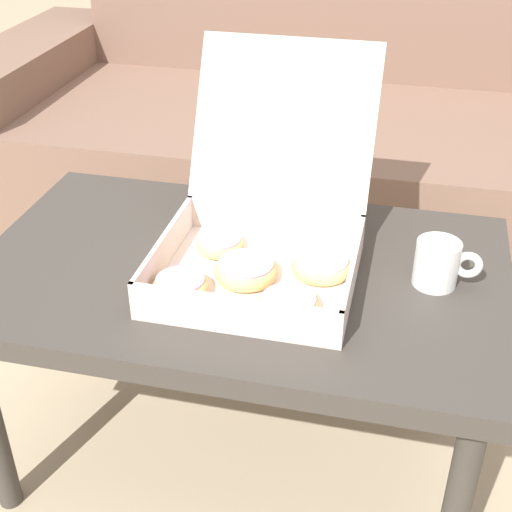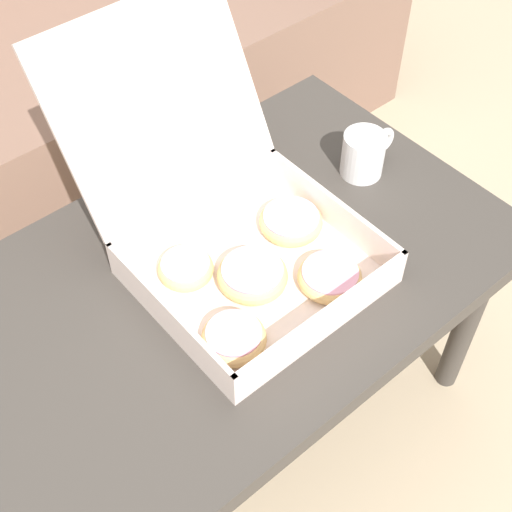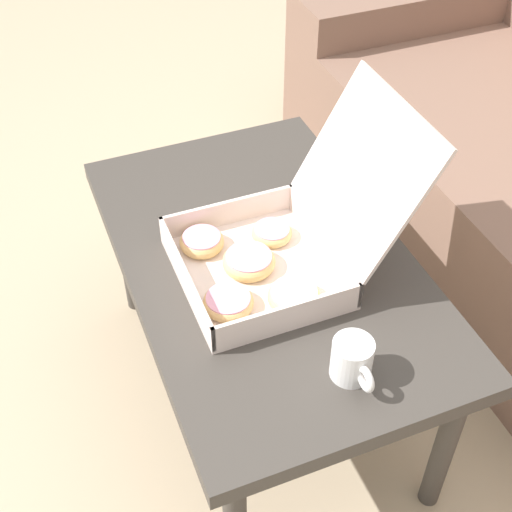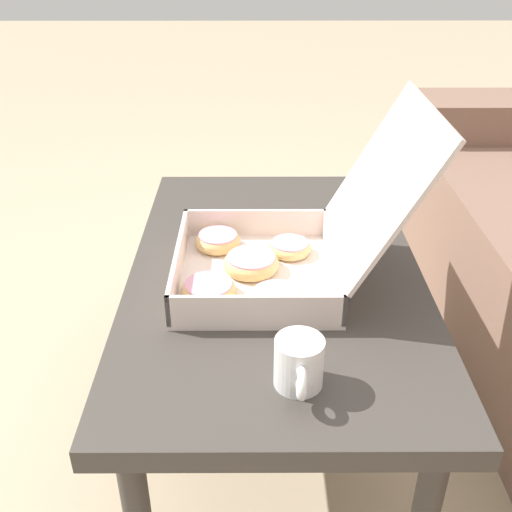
{
  "view_description": "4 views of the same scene",
  "coord_description": "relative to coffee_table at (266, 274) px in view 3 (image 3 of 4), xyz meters",
  "views": [
    {
      "loc": [
        0.27,
        -1.17,
        1.14
      ],
      "look_at": [
        0.04,
        -0.19,
        0.51
      ],
      "focal_mm": 50.0,
      "sensor_mm": 36.0,
      "label": 1
    },
    {
      "loc": [
        -0.41,
        -0.71,
        1.32
      ],
      "look_at": [
        0.04,
        -0.19,
        0.51
      ],
      "focal_mm": 50.0,
      "sensor_mm": 36.0,
      "label": 2
    },
    {
      "loc": [
        1.0,
        -0.57,
        1.48
      ],
      "look_at": [
        0.04,
        -0.19,
        0.51
      ],
      "focal_mm": 50.0,
      "sensor_mm": 36.0,
      "label": 3
    },
    {
      "loc": [
        1.02,
        -0.19,
        1.08
      ],
      "look_at": [
        0.04,
        -0.19,
        0.51
      ],
      "focal_mm": 42.0,
      "sensor_mm": 36.0,
      "label": 4
    }
  ],
  "objects": [
    {
      "name": "coffee_mug",
      "position": [
        0.34,
        0.02,
        0.09
      ],
      "size": [
        0.11,
        0.07,
        0.08
      ],
      "color": "white",
      "rests_on": "coffee_table"
    },
    {
      "name": "ground_plane",
      "position": [
        0.0,
        0.15,
        -0.41
      ],
      "size": [
        12.0,
        12.0,
        0.0
      ],
      "primitive_type": "plane",
      "color": "tan"
    },
    {
      "name": "pastry_box",
      "position": [
        0.04,
        -0.0,
        0.11
      ],
      "size": [
        0.33,
        0.45,
        0.34
      ],
      "color": "silver",
      "rests_on": "coffee_table"
    },
    {
      "name": "coffee_table",
      "position": [
        0.0,
        0.0,
        0.0
      ],
      "size": [
        0.93,
        0.58,
        0.46
      ],
      "color": "#3D3833",
      "rests_on": "ground_plane"
    }
  ]
}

